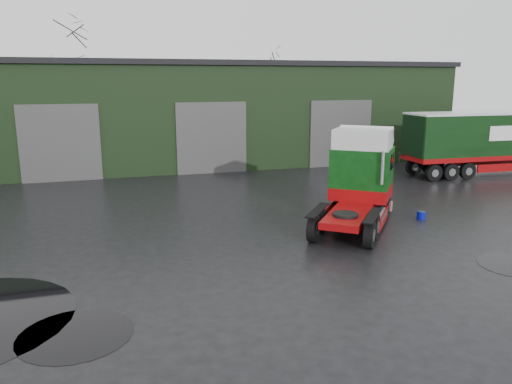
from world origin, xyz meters
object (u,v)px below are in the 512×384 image
warehouse (192,111)px  wash_bucket (421,215)px  lorry_right (494,143)px  tree_back_a (72,85)px  hero_tractor (354,181)px  tree_back_b (261,96)px

warehouse → wash_bucket: (5.59, -17.87, -3.00)m
lorry_right → wash_bucket: bearing=-51.9°
tree_back_a → wash_bucket: bearing=-64.0°
lorry_right → warehouse: bearing=-124.3°
hero_tractor → lorry_right: lorry_right is taller
tree_back_b → lorry_right: bearing=-71.6°
warehouse → wash_bucket: warehouse is taller
warehouse → lorry_right: (15.00, -11.00, -1.40)m
warehouse → lorry_right: warehouse is taller
hero_tractor → tree_back_a: (-10.50, 28.18, 3.01)m
warehouse → hero_tractor: bearing=-82.2°
tree_back_a → tree_back_b: (16.00, 0.00, -1.00)m
wash_bucket → tree_back_a: tree_back_a is taller
wash_bucket → lorry_right: bearing=36.1°
lorry_right → tree_back_b: (-7.00, 21.00, 1.99)m
tree_back_b → hero_tractor: bearing=-101.0°
hero_tractor → wash_bucket: bearing=44.3°
hero_tractor → tree_back_a: tree_back_a is taller
hero_tractor → tree_back_a: bearing=149.1°
wash_bucket → tree_back_b: (2.41, 27.87, 3.60)m
tree_back_a → tree_back_b: tree_back_a is taller
warehouse → lorry_right: bearing=-36.3°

